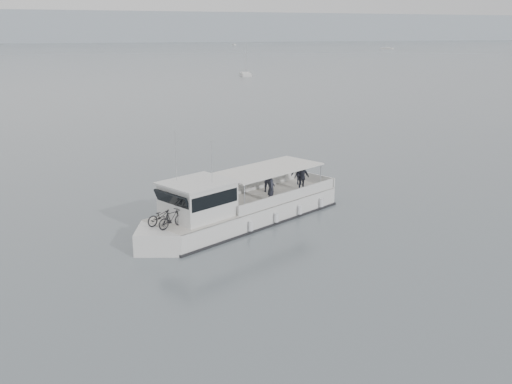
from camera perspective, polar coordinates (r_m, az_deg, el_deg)
name	(u,v)px	position (r m, az deg, el deg)	size (l,w,h in m)	color
ground	(309,217)	(31.88, 5.34, -2.54)	(1400.00, 1400.00, 0.00)	#515B60
headland	(47,27)	(587.30, -20.17, 15.23)	(1400.00, 90.00, 28.00)	#939EA8
tour_boat	(232,210)	(30.09, -2.43, -1.79)	(12.66, 7.85, 5.54)	silver
moored_fleet	(34,58)	(239.29, -21.34, 12.42)	(388.47, 370.56, 9.44)	silver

